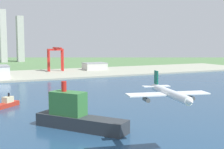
# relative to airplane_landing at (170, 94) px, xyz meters

# --- Properties ---
(ground_plane) EXTENTS (2400.00, 2400.00, 0.00)m
(ground_plane) POSITION_rel_airplane_landing_xyz_m (-13.70, 178.97, -29.95)
(ground_plane) COLOR #537A4A
(water_bay) EXTENTS (840.00, 360.00, 0.15)m
(water_bay) POSITION_rel_airplane_landing_xyz_m (-13.70, 118.97, -29.87)
(water_bay) COLOR navy
(water_bay) RESTS_ON ground
(industrial_pier) EXTENTS (840.00, 140.00, 2.50)m
(industrial_pier) POSITION_rel_airplane_landing_xyz_m (-13.70, 368.97, -28.70)
(industrial_pier) COLOR #A1A491
(industrial_pier) RESTS_ON ground
(airplane_landing) EXTENTS (38.22, 42.14, 11.94)m
(airplane_landing) POSITION_rel_airplane_landing_xyz_m (0.00, 0.00, 0.00)
(airplane_landing) COLOR white
(tugboat_small) EXTENTS (21.28, 19.93, 11.04)m
(tugboat_small) POSITION_rel_airplane_landing_xyz_m (-51.50, 147.32, -26.80)
(tugboat_small) COLOR #B22D1E
(tugboat_small) RESTS_ON water_bay
(container_barge) EXTENTS (45.57, 55.17, 28.37)m
(container_barge) POSITION_rel_airplane_landing_xyz_m (-21.48, 64.35, -21.85)
(container_barge) COLOR #2D3338
(container_barge) RESTS_ON water_bay
(port_crane_red) EXTENTS (25.78, 47.57, 40.02)m
(port_crane_red) POSITION_rel_airplane_landing_xyz_m (56.65, 397.84, 1.71)
(port_crane_red) COLOR red
(port_crane_red) RESTS_ON industrial_pier
(warehouse_annex) EXTENTS (38.82, 28.21, 12.38)m
(warehouse_annex) POSITION_rel_airplane_landing_xyz_m (124.67, 393.83, -21.24)
(warehouse_annex) COLOR silver
(warehouse_annex) RESTS_ON industrial_pier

